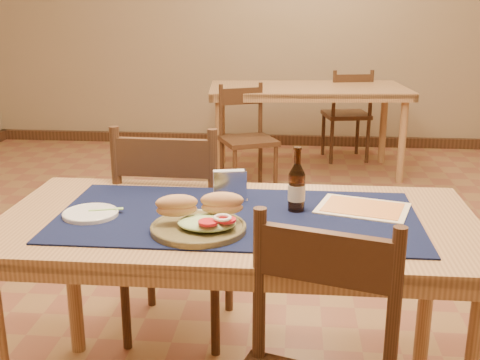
# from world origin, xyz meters

# --- Properties ---
(room) EXTENTS (6.04, 7.04, 2.84)m
(room) POSITION_xyz_m (0.00, 0.00, 1.40)
(room) COLOR olive
(room) RESTS_ON ground
(main_table) EXTENTS (1.60, 0.80, 0.75)m
(main_table) POSITION_xyz_m (0.00, -0.80, 0.67)
(main_table) COLOR #AD8251
(main_table) RESTS_ON ground
(placemat) EXTENTS (1.20, 0.60, 0.01)m
(placemat) POSITION_xyz_m (0.00, -0.80, 0.75)
(placemat) COLOR black
(placemat) RESTS_ON main_table
(baseboard) EXTENTS (6.00, 7.00, 0.10)m
(baseboard) POSITION_xyz_m (0.00, 0.00, 0.05)
(baseboard) COLOR #432818
(baseboard) RESTS_ON ground
(back_table) EXTENTS (1.72, 0.98, 0.75)m
(back_table) POSITION_xyz_m (0.29, 2.44, 0.67)
(back_table) COLOR #AD8251
(back_table) RESTS_ON ground
(chair_main_far) EXTENTS (0.47, 0.47, 0.98)m
(chair_main_far) POSITION_xyz_m (-0.31, -0.30, 0.51)
(chair_main_far) COLOR #432818
(chair_main_far) RESTS_ON ground
(chair_back_near) EXTENTS (0.51, 0.51, 0.83)m
(chair_back_near) POSITION_xyz_m (-0.19, 1.86, 0.43)
(chair_back_near) COLOR #432818
(chair_back_near) RESTS_ON ground
(chair_back_far) EXTENTS (0.46, 0.46, 0.86)m
(chair_back_far) POSITION_xyz_m (0.67, 2.90, 0.45)
(chair_back_far) COLOR #432818
(chair_back_far) RESTS_ON ground
(sandwich_plate) EXTENTS (0.30, 0.30, 0.11)m
(sandwich_plate) POSITION_xyz_m (-0.10, -0.95, 0.79)
(sandwich_plate) COLOR brown
(sandwich_plate) RESTS_ON placemat
(side_plate) EXTENTS (0.18, 0.18, 0.02)m
(side_plate) POSITION_xyz_m (-0.49, -0.85, 0.76)
(side_plate) COLOR white
(side_plate) RESTS_ON placemat
(fork) EXTENTS (0.11, 0.05, 0.00)m
(fork) POSITION_xyz_m (-0.43, -0.82, 0.77)
(fork) COLOR #9CD575
(fork) RESTS_ON side_plate
(beer_bottle) EXTENTS (0.06, 0.06, 0.22)m
(beer_bottle) POSITION_xyz_m (0.20, -0.73, 0.84)
(beer_bottle) COLOR #411F0B
(beer_bottle) RESTS_ON placemat
(napkin_holder) EXTENTS (0.13, 0.07, 0.11)m
(napkin_holder) POSITION_xyz_m (-0.04, -0.65, 0.81)
(napkin_holder) COLOR silver
(napkin_holder) RESTS_ON placemat
(menu_card) EXTENTS (0.35, 0.30, 0.01)m
(menu_card) POSITION_xyz_m (0.43, -0.69, 0.76)
(menu_card) COLOR beige
(menu_card) RESTS_ON placemat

